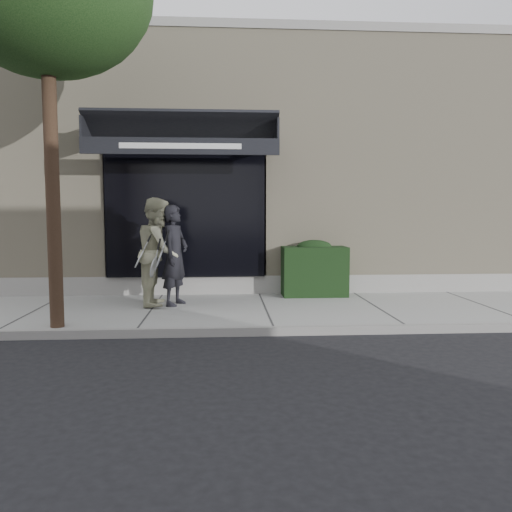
{
  "coord_description": "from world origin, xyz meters",
  "views": [
    {
      "loc": [
        -0.73,
        -8.74,
        1.81
      ],
      "look_at": [
        -0.13,
        0.6,
        0.99
      ],
      "focal_mm": 35.0,
      "sensor_mm": 36.0,
      "label": 1
    }
  ],
  "objects": [
    {
      "name": "sidewalk",
      "position": [
        0.0,
        0.0,
        0.06
      ],
      "size": [
        20.0,
        3.0,
        0.12
      ],
      "primitive_type": "cube",
      "color": "gray",
      "rests_on": "ground"
    },
    {
      "name": "pedestrian_front",
      "position": [
        -1.62,
        0.36,
        1.03
      ],
      "size": [
        0.77,
        0.92,
        1.83
      ],
      "color": "black",
      "rests_on": "sidewalk"
    },
    {
      "name": "ground",
      "position": [
        0.0,
        0.0,
        0.0
      ],
      "size": [
        80.0,
        80.0,
        0.0
      ],
      "primitive_type": "plane",
      "color": "black",
      "rests_on": "ground"
    },
    {
      "name": "pedestrian_back",
      "position": [
        -1.92,
        0.4,
        1.1
      ],
      "size": [
        0.77,
        0.96,
        1.96
      ],
      "color": "#B3B28F",
      "rests_on": "sidewalk"
    },
    {
      "name": "curb",
      "position": [
        0.0,
        -1.55,
        0.07
      ],
      "size": [
        20.0,
        0.1,
        0.14
      ],
      "primitive_type": "cube",
      "color": "gray",
      "rests_on": "ground"
    },
    {
      "name": "building_facade",
      "position": [
        -0.01,
        4.96,
        2.74
      ],
      "size": [
        14.3,
        8.04,
        5.64
      ],
      "color": "beige",
      "rests_on": "ground"
    },
    {
      "name": "hedge",
      "position": [
        1.1,
        1.25,
        0.66
      ],
      "size": [
        1.3,
        0.7,
        1.14
      ],
      "color": "black",
      "rests_on": "sidewalk"
    }
  ]
}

